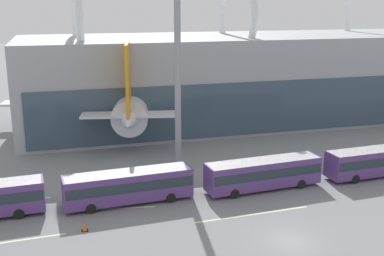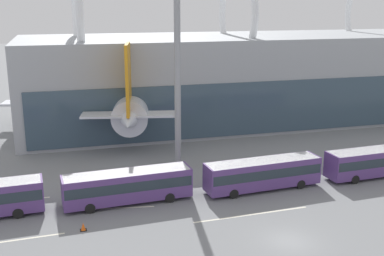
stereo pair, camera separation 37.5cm
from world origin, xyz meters
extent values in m
plane|color=slate|center=(0.00, 0.00, 0.00)|extent=(440.00, 440.00, 0.00)
torus|color=white|center=(-14.48, 42.21, 17.60)|extent=(1.10, 16.09, 16.09)
torus|color=white|center=(10.88, 42.21, 17.60)|extent=(1.10, 16.09, 16.09)
torus|color=white|center=(36.23, 42.21, 17.60)|extent=(1.10, 16.09, 16.09)
cylinder|color=silver|center=(-5.71, 45.06, 4.81)|extent=(12.04, 37.01, 4.79)
sphere|color=silver|center=(-2.04, 63.09, 4.81)|extent=(4.70, 4.70, 4.70)
cone|color=silver|center=(-9.39, 27.03, 4.81)|extent=(6.08, 8.82, 4.55)
cube|color=silver|center=(-6.16, 42.86, 3.97)|extent=(41.68, 11.92, 0.35)
cylinder|color=gray|center=(-17.63, 45.20, 2.69)|extent=(2.65, 3.54, 2.06)
cylinder|color=gray|center=(5.31, 40.53, 2.69)|extent=(2.65, 3.54, 2.06)
cube|color=orange|center=(-9.21, 27.91, 10.01)|extent=(1.65, 6.23, 8.97)
cube|color=silver|center=(-9.21, 27.91, 5.29)|extent=(12.85, 5.62, 0.28)
cylinder|color=gray|center=(-3.25, 57.15, 2.44)|extent=(0.36, 0.36, 3.78)
cylinder|color=black|center=(-3.25, 57.15, 0.55)|extent=(0.66, 1.17, 1.10)
cylinder|color=gray|center=(-9.21, 43.49, 2.44)|extent=(0.36, 0.36, 3.78)
cylinder|color=black|center=(-9.21, 43.49, 0.55)|extent=(0.66, 1.17, 1.10)
cylinder|color=gray|center=(-3.11, 42.24, 2.44)|extent=(0.36, 0.36, 3.78)
cylinder|color=black|center=(-3.11, 42.24, 0.55)|extent=(0.66, 1.17, 1.10)
cylinder|color=gray|center=(41.99, 50.90, 2.49)|extent=(4.05, 4.39, 2.48)
cylinder|color=black|center=(-22.42, 13.33, 0.50)|extent=(1.02, 0.36, 1.00)
cylinder|color=black|center=(-22.28, 10.81, 0.50)|extent=(1.02, 0.36, 1.00)
cube|color=#56387A|center=(-11.88, 11.67, 1.82)|extent=(12.90, 3.49, 2.89)
cube|color=#232D38|center=(-11.88, 11.67, 2.11)|extent=(12.64, 3.50, 1.01)
cube|color=silver|center=(-11.88, 11.67, 3.21)|extent=(12.51, 3.39, 0.12)
cylinder|color=black|center=(-8.01, 13.16, 0.50)|extent=(1.02, 0.36, 1.00)
cylinder|color=black|center=(-7.86, 10.64, 0.50)|extent=(1.02, 0.36, 1.00)
cylinder|color=black|center=(-15.91, 12.69, 0.50)|extent=(1.02, 0.36, 1.00)
cylinder|color=black|center=(-15.75, 10.17, 0.50)|extent=(1.02, 0.36, 1.00)
cube|color=#56387A|center=(2.53, 11.40, 1.82)|extent=(12.92, 3.64, 2.89)
cube|color=#232D38|center=(2.53, 11.40, 2.11)|extent=(12.67, 3.65, 1.01)
cube|color=silver|center=(2.53, 11.40, 3.21)|extent=(12.53, 3.53, 0.12)
cylinder|color=black|center=(6.39, 12.94, 0.50)|extent=(1.02, 0.37, 1.00)
cylinder|color=black|center=(6.57, 10.42, 0.50)|extent=(1.02, 0.37, 1.00)
cylinder|color=black|center=(-1.50, 12.37, 0.50)|extent=(1.02, 0.37, 1.00)
cylinder|color=black|center=(-1.32, 9.85, 0.50)|extent=(1.02, 0.37, 1.00)
cube|color=#56387A|center=(16.95, 11.62, 1.82)|extent=(12.89, 3.44, 2.89)
cube|color=#232D38|center=(16.95, 11.62, 2.11)|extent=(12.63, 3.45, 1.01)
cube|color=silver|center=(16.95, 11.62, 3.21)|extent=(12.50, 3.33, 0.12)
cylinder|color=black|center=(12.93, 12.67, 0.50)|extent=(1.02, 0.36, 1.00)
cylinder|color=black|center=(13.07, 10.14, 0.50)|extent=(1.02, 0.36, 1.00)
cylinder|color=gray|center=(-4.47, 20.73, 14.97)|extent=(0.75, 0.75, 29.95)
cube|color=silver|center=(-21.62, 6.40, 0.00)|extent=(6.85, 0.58, 0.01)
cube|color=silver|center=(-12.98, 10.63, 0.00)|extent=(6.85, 1.33, 0.01)
cube|color=silver|center=(-1.02, 5.75, 0.00)|extent=(11.61, 0.65, 0.01)
cube|color=silver|center=(-23.97, 15.58, 0.00)|extent=(8.97, 0.90, 0.01)
cube|color=black|center=(-16.58, 6.70, 0.01)|extent=(0.58, 0.58, 0.02)
cone|color=#EA5914|center=(-16.58, 6.70, 0.37)|extent=(0.43, 0.43, 0.69)
camera|label=1|loc=(-18.08, -33.09, 19.46)|focal=45.00mm
camera|label=2|loc=(-17.72, -33.20, 19.46)|focal=45.00mm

